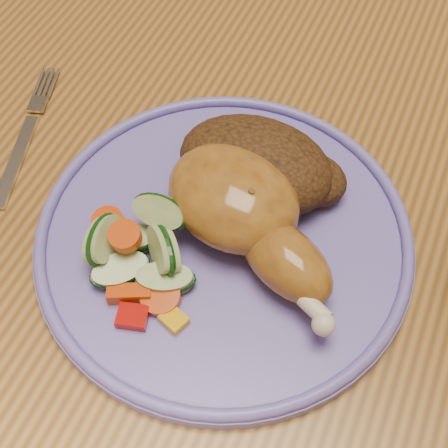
% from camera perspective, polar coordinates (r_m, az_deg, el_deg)
% --- Properties ---
extents(ground, '(4.00, 4.00, 0.00)m').
position_cam_1_polar(ground, '(1.24, 2.70, -17.85)').
color(ground, brown).
rests_on(ground, ground).
extents(dining_table, '(0.90, 1.40, 0.75)m').
position_cam_1_polar(dining_table, '(0.63, 5.08, -0.66)').
color(dining_table, olive).
rests_on(dining_table, ground).
extents(chair_far, '(0.42, 0.42, 0.91)m').
position_cam_1_polar(chair_far, '(1.19, 15.64, 18.27)').
color(chair_far, '#4C2D16').
rests_on(chair_far, ground).
extents(plate, '(0.31, 0.31, 0.01)m').
position_cam_1_polar(plate, '(0.51, 0.00, -1.31)').
color(plate, '#6558B0').
rests_on(plate, dining_table).
extents(plate_rim, '(0.31, 0.31, 0.01)m').
position_cam_1_polar(plate_rim, '(0.50, 0.00, -0.63)').
color(plate_rim, '#6558B0').
rests_on(plate_rim, plate).
extents(chicken_leg, '(0.18, 0.14, 0.06)m').
position_cam_1_polar(chicken_leg, '(0.49, 1.99, 1.11)').
color(chicken_leg, '#9C6320').
rests_on(chicken_leg, plate).
extents(rice_pilaf, '(0.14, 0.10, 0.06)m').
position_cam_1_polar(rice_pilaf, '(0.52, 3.20, 5.24)').
color(rice_pilaf, '#422710').
rests_on(rice_pilaf, plate).
extents(vegetable_pile, '(0.11, 0.11, 0.05)m').
position_cam_1_polar(vegetable_pile, '(0.49, -7.80, -2.54)').
color(vegetable_pile, '#A50A05').
rests_on(vegetable_pile, plate).
extents(fork, '(0.06, 0.15, 0.00)m').
position_cam_1_polar(fork, '(0.61, -17.79, 7.42)').
color(fork, silver).
rests_on(fork, dining_table).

